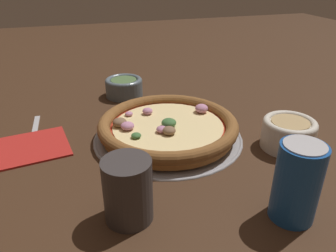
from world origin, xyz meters
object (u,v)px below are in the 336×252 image
object	(u,v)px
pizza_tray	(168,136)
beverage_can	(297,182)
bowl_far	(124,86)
napkin	(34,146)
bowl_near	(288,132)
drinking_cup	(128,190)
fork	(34,135)
pizza	(168,126)

from	to	relation	value
pizza_tray	beverage_can	size ratio (longest dim) A/B	2.59
bowl_far	napkin	xyz separation A→B (m)	(0.23, 0.23, -0.02)
napkin	pizza_tray	bearing A→B (deg)	171.70
bowl_near	drinking_cup	size ratio (longest dim) A/B	1.07
drinking_cup	pizza_tray	bearing A→B (deg)	-120.38
pizza_tray	bowl_far	size ratio (longest dim) A/B	3.10
bowl_far	drinking_cup	world-z (taller)	drinking_cup
bowl_far	fork	xyz separation A→B (m)	(0.23, 0.18, -0.03)
bowl_far	fork	bearing A→B (deg)	37.34
drinking_cup	fork	world-z (taller)	drinking_cup
bowl_far	fork	distance (m)	0.30
drinking_cup	napkin	xyz separation A→B (m)	(0.15, -0.26, -0.05)
fork	beverage_can	size ratio (longest dim) A/B	1.49
pizza_tray	beverage_can	world-z (taller)	beverage_can
drinking_cup	beverage_can	distance (m)	0.24
pizza_tray	pizza	size ratio (longest dim) A/B	1.07
bowl_far	beverage_can	xyz separation A→B (m)	(-0.15, 0.56, 0.03)
bowl_near	napkin	bearing A→B (deg)	-16.93
bowl_near	fork	xyz separation A→B (m)	(0.50, -0.20, -0.03)
bowl_far	napkin	bearing A→B (deg)	44.95
pizza	beverage_can	distance (m)	0.31
bowl_near	bowl_far	world-z (taller)	bowl_near
pizza	beverage_can	size ratio (longest dim) A/B	2.42
napkin	fork	bearing A→B (deg)	-86.77
drinking_cup	napkin	world-z (taller)	drinking_cup
pizza	bowl_far	xyz separation A→B (m)	(0.05, -0.27, 0.00)
pizza_tray	drinking_cup	size ratio (longest dim) A/B	3.24
bowl_near	fork	world-z (taller)	bowl_near
fork	beverage_can	xyz separation A→B (m)	(-0.38, 0.38, 0.06)
drinking_cup	fork	bearing A→B (deg)	-64.15
pizza_tray	napkin	bearing A→B (deg)	-8.30
pizza_tray	napkin	size ratio (longest dim) A/B	2.11
pizza_tray	drinking_cup	xyz separation A→B (m)	(0.13, 0.22, 0.05)
pizza	pizza_tray	bearing A→B (deg)	151.97
bowl_near	fork	distance (m)	0.54
pizza	fork	size ratio (longest dim) A/B	1.62
pizza	drinking_cup	world-z (taller)	drinking_cup
fork	pizza_tray	bearing A→B (deg)	73.51
bowl_near	bowl_far	distance (m)	0.47
napkin	beverage_can	size ratio (longest dim) A/B	1.23
pizza	fork	bearing A→B (deg)	-18.30
pizza_tray	napkin	world-z (taller)	same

